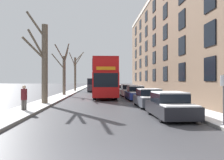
{
  "coord_description": "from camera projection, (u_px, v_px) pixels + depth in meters",
  "views": [
    {
      "loc": [
        -0.57,
        -4.23,
        1.97
      ],
      "look_at": [
        0.64,
        16.41,
        2.05
      ],
      "focal_mm": 35.0,
      "sensor_mm": 36.0,
      "label": 1
    }
  ],
  "objects": [
    {
      "name": "sidewalk_right",
      "position": [
        121.0,
        88.0,
        57.47
      ],
      "size": [
        2.04,
        130.0,
        0.16
      ],
      "color": "slate",
      "rests_on": "ground"
    },
    {
      "name": "oncoming_van",
      "position": [
        93.0,
        85.0,
        39.9
      ],
      "size": [
        1.95,
        5.38,
        2.4
      ],
      "color": "#333842",
      "rests_on": "ground"
    },
    {
      "name": "pedestrian_left_sidewalk",
      "position": [
        24.0,
        98.0,
        13.49
      ],
      "size": [
        0.37,
        0.37,
        1.7
      ],
      "rotation": [
        0.0,
        0.0,
        5.98
      ],
      "color": "#4C4742",
      "rests_on": "ground"
    },
    {
      "name": "bare_tree_left_2",
      "position": [
        75.0,
        72.0,
        40.26
      ],
      "size": [
        2.36,
        4.4,
        7.53
      ],
      "color": "brown",
      "rests_on": "ground"
    },
    {
      "name": "sidewalk_left",
      "position": [
        81.0,
        88.0,
        56.85
      ],
      "size": [
        2.04,
        130.0,
        0.16
      ],
      "color": "slate",
      "rests_on": "ground"
    },
    {
      "name": "bare_tree_left_1",
      "position": [
        64.0,
        71.0,
        28.46
      ],
      "size": [
        2.58,
        3.98,
        6.73
      ],
      "color": "brown",
      "rests_on": "ground"
    },
    {
      "name": "bare_tree_left_0",
      "position": [
        44.0,
        62.0,
        17.7
      ],
      "size": [
        1.69,
        1.66,
        7.44
      ],
      "color": "brown",
      "rests_on": "ground"
    },
    {
      "name": "street_sign_post",
      "position": [
        224.0,
        97.0,
        9.0
      ],
      "size": [
        0.32,
        0.07,
        2.23
      ],
      "color": "#4C4F54",
      "rests_on": "ground"
    },
    {
      "name": "parked_car_1",
      "position": [
        149.0,
        98.0,
        16.42
      ],
      "size": [
        1.83,
        3.99,
        1.39
      ],
      "color": "#474C56",
      "rests_on": "ground"
    },
    {
      "name": "double_decker_bus",
      "position": [
        104.0,
        77.0,
        26.04
      ],
      "size": [
        2.62,
        10.83,
        4.36
      ],
      "color": "red",
      "rests_on": "ground"
    },
    {
      "name": "parked_car_4",
      "position": [
        123.0,
        89.0,
        34.16
      ],
      "size": [
        1.89,
        4.37,
        1.37
      ],
      "color": "#9EA3AD",
      "rests_on": "ground"
    },
    {
      "name": "terrace_facade_right",
      "position": [
        189.0,
        43.0,
        27.51
      ],
      "size": [
        9.1,
        36.43,
        13.53
      ],
      "color": "#7A604C",
      "rests_on": "ground"
    },
    {
      "name": "parked_car_2",
      "position": [
        135.0,
        93.0,
        22.65
      ],
      "size": [
        1.75,
        4.54,
        1.49
      ],
      "color": "navy",
      "rests_on": "ground"
    },
    {
      "name": "parked_car_0",
      "position": [
        170.0,
        106.0,
        11.56
      ],
      "size": [
        1.81,
        3.97,
        1.39
      ],
      "color": "black",
      "rests_on": "ground"
    },
    {
      "name": "parked_car_3",
      "position": [
        128.0,
        91.0,
        28.14
      ],
      "size": [
        1.87,
        4.4,
        1.49
      ],
      "color": "silver",
      "rests_on": "ground"
    }
  ]
}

